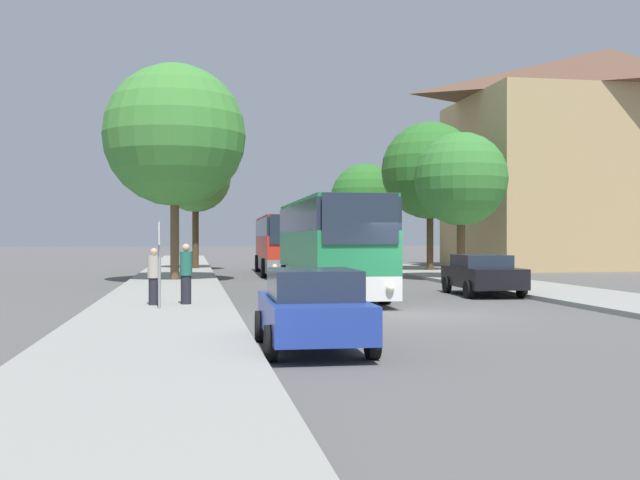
{
  "coord_description": "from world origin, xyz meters",
  "views": [
    {
      "loc": [
        -6.16,
        -19.25,
        2.09
      ],
      "look_at": [
        -0.88,
        11.63,
        1.96
      ],
      "focal_mm": 42.0,
      "sensor_mm": 36.0,
      "label": 1
    }
  ],
  "objects_px": {
    "pedestrian_waiting_near": "(154,276)",
    "bus_stop_sign": "(159,254)",
    "pedestrian_waiting_far": "(186,274)",
    "bus_front": "(329,246)",
    "bus_middle": "(283,244)",
    "parked_car_left_curb": "(312,308)",
    "tree_left_near": "(175,135)",
    "tree_left_far": "(195,177)",
    "tree_right_near": "(430,171)",
    "tree_right_far": "(365,198)",
    "parked_car_right_near": "(482,274)",
    "tree_right_mid": "(461,179)"
  },
  "relations": [
    {
      "from": "parked_car_right_near",
      "to": "tree_left_near",
      "type": "bearing_deg",
      "value": -37.3
    },
    {
      "from": "bus_front",
      "to": "parked_car_left_curb",
      "type": "relative_size",
      "value": 2.77
    },
    {
      "from": "tree_left_near",
      "to": "tree_right_near",
      "type": "bearing_deg",
      "value": 27.55
    },
    {
      "from": "parked_car_left_curb",
      "to": "bus_stop_sign",
      "type": "relative_size",
      "value": 1.67
    },
    {
      "from": "pedestrian_waiting_near",
      "to": "bus_middle",
      "type": "bearing_deg",
      "value": -3.54
    },
    {
      "from": "bus_middle",
      "to": "tree_right_far",
      "type": "height_order",
      "value": "tree_right_far"
    },
    {
      "from": "bus_front",
      "to": "parked_car_right_near",
      "type": "height_order",
      "value": "bus_front"
    },
    {
      "from": "pedestrian_waiting_near",
      "to": "bus_stop_sign",
      "type": "bearing_deg",
      "value": -156.17
    },
    {
      "from": "pedestrian_waiting_far",
      "to": "pedestrian_waiting_near",
      "type": "bearing_deg",
      "value": 101.19
    },
    {
      "from": "pedestrian_waiting_far",
      "to": "bus_front",
      "type": "bearing_deg",
      "value": -47.83
    },
    {
      "from": "tree_right_far",
      "to": "pedestrian_waiting_far",
      "type": "bearing_deg",
      "value": -111.88
    },
    {
      "from": "pedestrian_waiting_far",
      "to": "tree_left_far",
      "type": "distance_m",
      "value": 25.7
    },
    {
      "from": "bus_middle",
      "to": "tree_right_mid",
      "type": "xyz_separation_m",
      "value": [
        7.71,
        -7.36,
        3.14
      ]
    },
    {
      "from": "parked_car_left_curb",
      "to": "tree_right_far",
      "type": "xyz_separation_m",
      "value": [
        10.34,
        39.98,
        4.15
      ]
    },
    {
      "from": "tree_right_near",
      "to": "tree_right_far",
      "type": "distance_m",
      "value": 11.3
    },
    {
      "from": "tree_right_mid",
      "to": "tree_right_far",
      "type": "relative_size",
      "value": 0.95
    },
    {
      "from": "bus_front",
      "to": "bus_middle",
      "type": "relative_size",
      "value": 0.98
    },
    {
      "from": "pedestrian_waiting_far",
      "to": "tree_right_near",
      "type": "height_order",
      "value": "tree_right_near"
    },
    {
      "from": "bus_front",
      "to": "bus_stop_sign",
      "type": "relative_size",
      "value": 4.65
    },
    {
      "from": "tree_left_far",
      "to": "tree_right_far",
      "type": "height_order",
      "value": "tree_left_far"
    },
    {
      "from": "tree_right_far",
      "to": "parked_car_right_near",
      "type": "bearing_deg",
      "value": -94.61
    },
    {
      "from": "parked_car_right_near",
      "to": "tree_right_mid",
      "type": "distance_m",
      "value": 9.89
    },
    {
      "from": "tree_right_near",
      "to": "tree_right_mid",
      "type": "xyz_separation_m",
      "value": [
        -1.17,
        -8.33,
        -1.15
      ]
    },
    {
      "from": "bus_stop_sign",
      "to": "bus_middle",
      "type": "bearing_deg",
      "value": 74.24
    },
    {
      "from": "bus_middle",
      "to": "tree_right_mid",
      "type": "bearing_deg",
      "value": -41.67
    },
    {
      "from": "bus_middle",
      "to": "parked_car_left_curb",
      "type": "height_order",
      "value": "bus_middle"
    },
    {
      "from": "pedestrian_waiting_far",
      "to": "parked_car_left_curb",
      "type": "bearing_deg",
      "value": -160.3
    },
    {
      "from": "tree_right_mid",
      "to": "tree_right_far",
      "type": "xyz_separation_m",
      "value": [
        -0.15,
        19.5,
        0.07
      ]
    },
    {
      "from": "pedestrian_waiting_far",
      "to": "tree_left_near",
      "type": "xyz_separation_m",
      "value": [
        -0.61,
        12.84,
        5.71
      ]
    },
    {
      "from": "tree_left_far",
      "to": "tree_right_mid",
      "type": "relative_size",
      "value": 1.14
    },
    {
      "from": "parked_car_left_curb",
      "to": "pedestrian_waiting_near",
      "type": "relative_size",
      "value": 2.46
    },
    {
      "from": "bus_front",
      "to": "pedestrian_waiting_near",
      "type": "bearing_deg",
      "value": -144.32
    },
    {
      "from": "parked_car_right_near",
      "to": "tree_left_near",
      "type": "height_order",
      "value": "tree_left_near"
    },
    {
      "from": "parked_car_right_near",
      "to": "bus_stop_sign",
      "type": "distance_m",
      "value": 12.12
    },
    {
      "from": "bus_stop_sign",
      "to": "pedestrian_waiting_far",
      "type": "xyz_separation_m",
      "value": [
        0.7,
        1.23,
        -0.6
      ]
    },
    {
      "from": "bus_middle",
      "to": "tree_left_far",
      "type": "height_order",
      "value": "tree_left_far"
    },
    {
      "from": "parked_car_left_curb",
      "to": "pedestrian_waiting_near",
      "type": "bearing_deg",
      "value": 112.89
    },
    {
      "from": "bus_middle",
      "to": "pedestrian_waiting_far",
      "type": "distance_m",
      "value": 20.19
    },
    {
      "from": "tree_left_near",
      "to": "tree_right_near",
      "type": "xyz_separation_m",
      "value": [
        14.65,
        7.64,
        -0.73
      ]
    },
    {
      "from": "bus_middle",
      "to": "pedestrian_waiting_far",
      "type": "height_order",
      "value": "bus_middle"
    },
    {
      "from": "tree_right_near",
      "to": "tree_right_far",
      "type": "relative_size",
      "value": 1.19
    },
    {
      "from": "parked_car_right_near",
      "to": "parked_car_left_curb",
      "type": "bearing_deg",
      "value": 58.59
    },
    {
      "from": "bus_front",
      "to": "tree_left_far",
      "type": "xyz_separation_m",
      "value": [
        -4.55,
        21.35,
        4.03
      ]
    },
    {
      "from": "parked_car_right_near",
      "to": "tree_left_far",
      "type": "relative_size",
      "value": 0.53
    },
    {
      "from": "pedestrian_waiting_far",
      "to": "tree_right_mid",
      "type": "bearing_deg",
      "value": -42.81
    },
    {
      "from": "pedestrian_waiting_near",
      "to": "pedestrian_waiting_far",
      "type": "xyz_separation_m",
      "value": [
        0.9,
        0.12,
        0.07
      ]
    },
    {
      "from": "bus_middle",
      "to": "tree_right_near",
      "type": "height_order",
      "value": "tree_right_near"
    },
    {
      "from": "pedestrian_waiting_near",
      "to": "tree_right_mid",
      "type": "xyz_separation_m",
      "value": [
        13.77,
        12.27,
        3.89
      ]
    },
    {
      "from": "tree_left_near",
      "to": "tree_left_far",
      "type": "bearing_deg",
      "value": 85.45
    },
    {
      "from": "parked_car_right_near",
      "to": "pedestrian_waiting_far",
      "type": "distance_m",
      "value": 11.01
    }
  ]
}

